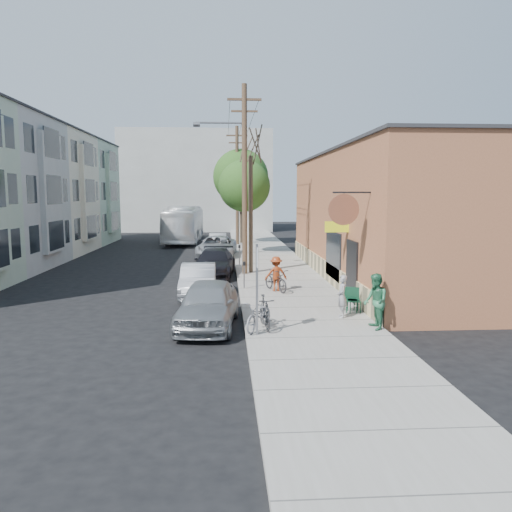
{
  "coord_description": "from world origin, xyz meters",
  "views": [
    {
      "loc": [
        1.4,
        -20.5,
        4.44
      ],
      "look_at": [
        2.86,
        3.11,
        1.5
      ],
      "focal_mm": 35.0,
      "sensor_mm": 36.0,
      "label": 1
    }
  ],
  "objects": [
    {
      "name": "parking_meter_near",
      "position": [
        2.25,
        1.97,
        0.98
      ],
      "size": [
        0.14,
        0.14,
        1.24
      ],
      "color": "slate",
      "rests_on": "sidewalk"
    },
    {
      "name": "patron_grey",
      "position": [
        5.45,
        -3.64,
        0.9
      ],
      "size": [
        0.39,
        0.57,
        1.5
      ],
      "primitive_type": "imported",
      "rotation": [
        0.0,
        0.0,
        -1.63
      ],
      "color": "gray",
      "rests_on": "sidewalk"
    },
    {
      "name": "cafe_building",
      "position": [
        8.99,
        4.99,
        3.3
      ],
      "size": [
        6.6,
        20.2,
        6.61
      ],
      "color": "#9A5939",
      "rests_on": "ground"
    },
    {
      "name": "patio_chair_a",
      "position": [
        6.08,
        -2.9,
        0.59
      ],
      "size": [
        0.61,
        0.61,
        0.88
      ],
      "primitive_type": null,
      "rotation": [
        0.0,
        0.0,
        -0.25
      ],
      "color": "#0F3824",
      "rests_on": "sidewalk"
    },
    {
      "name": "ground",
      "position": [
        0.0,
        0.0,
        0.0
      ],
      "size": [
        120.0,
        120.0,
        0.0
      ],
      "primitive_type": "plane",
      "color": "black"
    },
    {
      "name": "bus",
      "position": [
        -2.41,
        26.16,
        1.66
      ],
      "size": [
        3.0,
        11.98,
        3.32
      ],
      "primitive_type": "imported",
      "rotation": [
        0.0,
        0.0,
        -0.02
      ],
      "color": "white",
      "rests_on": "ground"
    },
    {
      "name": "patron_green",
      "position": [
        6.16,
        -5.22,
        1.05
      ],
      "size": [
        0.69,
        0.88,
        1.79
      ],
      "primitive_type": "imported",
      "rotation": [
        0.0,
        0.0,
        -1.55
      ],
      "color": "#2C6F49",
      "rests_on": "sidewalk"
    },
    {
      "name": "cyclist",
      "position": [
        3.64,
        1.28,
        0.92
      ],
      "size": [
        1.07,
        0.71,
        1.55
      ],
      "primitive_type": "imported",
      "rotation": [
        0.0,
        0.0,
        3.28
      ],
      "color": "maroon",
      "rests_on": "sidewalk"
    },
    {
      "name": "parking_meter_far",
      "position": [
        2.25,
        9.42,
        0.98
      ],
      "size": [
        0.14,
        0.14,
        1.24
      ],
      "color": "slate",
      "rests_on": "sidewalk"
    },
    {
      "name": "utility_pole_far",
      "position": [
        2.45,
        22.45,
        5.34
      ],
      "size": [
        1.8,
        0.28,
        10.0
      ],
      "color": "#503A28",
      "rests_on": "sidewalk"
    },
    {
      "name": "car_1",
      "position": [
        0.21,
        1.06,
        0.7
      ],
      "size": [
        1.54,
        4.27,
        1.4
      ],
      "primitive_type": "imported",
      "rotation": [
        0.0,
        0.0,
        0.01
      ],
      "color": "#A2A4AA",
      "rests_on": "ground"
    },
    {
      "name": "end_cap_building",
      "position": [
        -2.0,
        42.0,
        6.0
      ],
      "size": [
        18.0,
        8.0,
        12.0
      ],
      "primitive_type": "cube",
      "color": "#A7A9A3",
      "rests_on": "ground"
    },
    {
      "name": "patio_chair_b",
      "position": [
        5.97,
        -2.82,
        0.59
      ],
      "size": [
        0.57,
        0.57,
        0.88
      ],
      "primitive_type": null,
      "rotation": [
        0.0,
        0.0,
        -0.15
      ],
      "color": "#0F3824",
      "rests_on": "sidewalk"
    },
    {
      "name": "tree_bare",
      "position": [
        2.8,
        6.78,
        3.33
      ],
      "size": [
        0.24,
        0.24,
        6.35
      ],
      "color": "#44392C",
      "rests_on": "sidewalk"
    },
    {
      "name": "tree_leafy_far",
      "position": [
        2.8,
        23.61,
        5.94
      ],
      "size": [
        4.84,
        4.84,
        8.22
      ],
      "color": "#44392C",
      "rests_on": "sidewalk"
    },
    {
      "name": "car_3",
      "position": [
        0.8,
        14.45,
        0.76
      ],
      "size": [
        2.97,
        5.64,
        1.51
      ],
      "primitive_type": "imported",
      "rotation": [
        0.0,
        0.0,
        -0.09
      ],
      "color": "#B5B8BD",
      "rests_on": "ground"
    },
    {
      "name": "cyclist_bike",
      "position": [
        3.64,
        1.28,
        0.64
      ],
      "size": [
        1.34,
        1.99,
        0.99
      ],
      "primitive_type": "imported",
      "rotation": [
        0.0,
        0.0,
        0.4
      ],
      "color": "black",
      "rests_on": "sidewalk"
    },
    {
      "name": "parked_bike_a",
      "position": [
        2.65,
        -4.83,
        0.67
      ],
      "size": [
        0.64,
        1.75,
        1.03
      ],
      "primitive_type": "imported",
      "rotation": [
        0.0,
        0.0,
        0.09
      ],
      "color": "black",
      "rests_on": "sidewalk"
    },
    {
      "name": "car_4",
      "position": [
        0.8,
        19.64,
        0.65
      ],
      "size": [
        1.43,
        3.95,
        1.3
      ],
      "primitive_type": "imported",
      "rotation": [
        0.0,
        0.0,
        0.01
      ],
      "color": "#9EA1A6",
      "rests_on": "ground"
    },
    {
      "name": "sign_post",
      "position": [
        2.35,
        -5.62,
        1.83
      ],
      "size": [
        0.07,
        0.45,
        2.8
      ],
      "color": "slate",
      "rests_on": "sidewalk"
    },
    {
      "name": "parked_bike_b",
      "position": [
        2.46,
        -5.06,
        0.62
      ],
      "size": [
        1.38,
        1.88,
        0.94
      ],
      "primitive_type": "imported",
      "rotation": [
        0.0,
        0.0,
        -0.48
      ],
      "color": "slate",
      "rests_on": "sidewalk"
    },
    {
      "name": "car_2",
      "position": [
        0.8,
        6.43,
        0.73
      ],
      "size": [
        2.49,
        5.19,
        1.46
      ],
      "primitive_type": "imported",
      "rotation": [
        0.0,
        0.0,
        -0.09
      ],
      "color": "black",
      "rests_on": "ground"
    },
    {
      "name": "apartment_row",
      "position": [
        -11.85,
        14.0,
        4.5
      ],
      "size": [
        6.3,
        32.0,
        9.0
      ],
      "color": "#A3B99C",
      "rests_on": "ground"
    },
    {
      "name": "utility_pole_near",
      "position": [
        2.39,
        6.3,
        5.41
      ],
      "size": [
        3.57,
        0.28,
        10.0
      ],
      "color": "#503A28",
      "rests_on": "sidewalk"
    },
    {
      "name": "car_0",
      "position": [
        0.8,
        -4.06,
        0.78
      ],
      "size": [
        2.3,
        4.76,
        1.57
      ],
      "primitive_type": "imported",
      "rotation": [
        0.0,
        0.0,
        -0.1
      ],
      "color": "#919498",
      "rests_on": "ground"
    },
    {
      "name": "sidewalk",
      "position": [
        4.25,
        11.0,
        0.07
      ],
      "size": [
        4.5,
        58.0,
        0.15
      ],
      "primitive_type": "cube",
      "color": "gray",
      "rests_on": "ground"
    },
    {
      "name": "tree_leafy_mid",
      "position": [
        2.8,
        15.66,
        5.02
      ],
      "size": [
        3.73,
        3.73,
        6.74
      ],
      "color": "#44392C",
      "rests_on": "sidewalk"
    }
  ]
}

